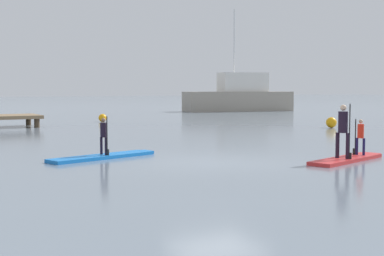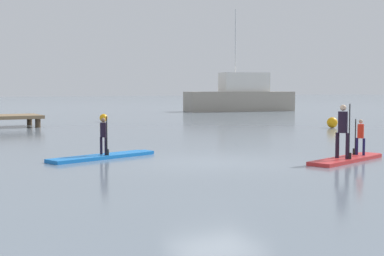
% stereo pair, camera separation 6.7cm
% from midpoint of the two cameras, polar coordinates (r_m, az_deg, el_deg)
% --- Properties ---
extents(ground_plane, '(240.00, 240.00, 0.00)m').
position_cam_midpoint_polar(ground_plane, '(15.72, 2.38, -3.48)').
color(ground_plane, slate).
extents(paddleboard_near, '(3.56, 1.65, 0.10)m').
position_cam_midpoint_polar(paddleboard_near, '(16.80, -9.05, -2.86)').
color(paddleboard_near, blue).
rests_on(paddleboard_near, ground).
extents(paddler_child_solo, '(0.24, 0.38, 1.14)m').
position_cam_midpoint_polar(paddler_child_solo, '(16.73, -9.02, -0.62)').
color(paddler_child_solo, black).
rests_on(paddler_child_solo, paddleboard_near).
extents(paddleboard_far, '(3.30, 1.66, 0.10)m').
position_cam_midpoint_polar(paddleboard_far, '(16.58, 15.34, -3.05)').
color(paddleboard_far, red).
rests_on(paddleboard_far, ground).
extents(paddler_adult, '(0.34, 0.47, 1.53)m').
position_cam_midpoint_polar(paddler_adult, '(16.22, 14.92, 0.03)').
color(paddler_adult, black).
rests_on(paddler_adult, paddleboard_far).
extents(paddler_child_front, '(0.23, 0.36, 1.05)m').
position_cam_midpoint_polar(paddler_child_front, '(17.22, 16.54, -0.70)').
color(paddler_child_front, '#19194C').
rests_on(paddler_child_front, paddleboard_far).
extents(fishing_boat_white_large, '(9.94, 4.44, 8.93)m').
position_cam_midpoint_polar(fishing_boat_white_large, '(50.20, 4.74, 3.19)').
color(fishing_boat_white_large, '#9E9384').
rests_on(fishing_boat_white_large, ground).
extents(mooring_buoy_near, '(0.55, 0.55, 0.55)m').
position_cam_midpoint_polar(mooring_buoy_near, '(30.01, 13.84, 0.55)').
color(mooring_buoy_near, orange).
rests_on(mooring_buoy_near, ground).
extents(mooring_buoy_mid, '(0.49, 0.49, 0.49)m').
position_cam_midpoint_polar(mooring_buoy_mid, '(34.57, -9.10, 1.02)').
color(mooring_buoy_mid, orange).
rests_on(mooring_buoy_mid, ground).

